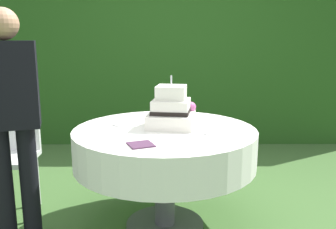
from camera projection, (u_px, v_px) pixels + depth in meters
The scene contains 9 objects.
ground_plane at pixel (165, 225), 2.80m from camera, with size 20.00×20.00×0.00m, color #3D602D.
foliage_hedge at pixel (165, 54), 4.90m from camera, with size 5.49×0.44×2.43m, color #234C19.
cake_table at pixel (165, 147), 2.67m from camera, with size 1.34×1.34×0.77m.
wedding_cake at pixel (172, 111), 2.67m from camera, with size 0.39×0.38×0.38m.
serving_plate_near at pixel (122, 124), 2.75m from camera, with size 0.14×0.14×0.01m, color white.
serving_plate_far at pixel (214, 133), 2.50m from camera, with size 0.15×0.15×0.01m, color white.
napkin_stack at pixel (141, 145), 2.23m from camera, with size 0.15×0.15×0.01m, color #4C2D47.
garden_chair at pixel (12, 148), 2.95m from camera, with size 0.41×0.41×0.89m.
standing_person at pixel (10, 116), 2.31m from camera, with size 0.40×0.29×1.60m.
Camera 1 is at (0.01, -2.56, 1.41)m, focal length 38.65 mm.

